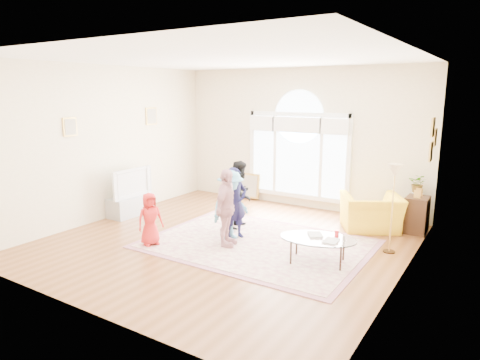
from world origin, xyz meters
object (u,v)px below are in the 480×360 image
Objects in this scene: television at (129,182)px; tv_console at (130,205)px; area_rug at (257,244)px; armchair at (371,213)px; coffee_table at (318,239)px.

tv_console is at bearing 180.00° from television.
armchair is at bearing 51.99° from area_rug.
area_rug is 3.29m from tv_console.
armchair reaches higher than area_rug.
tv_console is at bearing 177.94° from area_rug.
armchair is (4.76, 1.76, 0.14)m from tv_console.
armchair is at bearing 70.44° from coffee_table.
armchair is at bearing 20.35° from tv_console.
television is (0.01, -0.00, 0.52)m from tv_console.
coffee_table is 1.24× the size of armchair.
coffee_table is at bearing -4.45° from television.
armchair is (0.24, 2.11, -0.05)m from coffee_table.
armchair is (1.47, 1.88, 0.34)m from area_rug.
television reaches higher than tv_console.
coffee_table reaches higher than area_rug.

